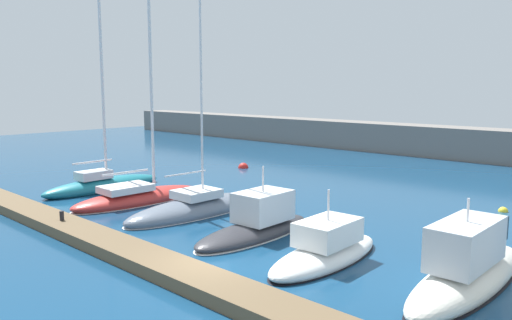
{
  "coord_description": "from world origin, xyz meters",
  "views": [
    {
      "loc": [
        13.35,
        -11.71,
        6.71
      ],
      "look_at": [
        -3.97,
        6.46,
        3.06
      ],
      "focal_mm": 35.68,
      "sensor_mm": 36.0,
      "label": 1
    }
  ],
  "objects_px": {
    "sailboat_teal_nearest": "(103,183)",
    "motorboat_charcoal_fourth": "(257,224)",
    "dock_bollard": "(62,216)",
    "mooring_buoy_red": "(243,168)",
    "mooring_buoy_yellow": "(503,212)",
    "sailboat_slate_third": "(196,209)",
    "sailboat_red_second": "(138,196)",
    "motorboat_white_fifth": "(326,251)",
    "motorboat_ivory_sixth": "(468,269)"
  },
  "relations": [
    {
      "from": "sailboat_red_second",
      "to": "motorboat_charcoal_fourth",
      "type": "bearing_deg",
      "value": -88.37
    },
    {
      "from": "motorboat_ivory_sixth",
      "to": "mooring_buoy_red",
      "type": "bearing_deg",
      "value": 60.7
    },
    {
      "from": "motorboat_white_fifth",
      "to": "dock_bollard",
      "type": "relative_size",
      "value": 15.07
    },
    {
      "from": "motorboat_charcoal_fourth",
      "to": "mooring_buoy_yellow",
      "type": "xyz_separation_m",
      "value": [
        6.61,
        12.36,
        -0.53
      ]
    },
    {
      "from": "sailboat_slate_third",
      "to": "motorboat_white_fifth",
      "type": "distance_m",
      "value": 9.47
    },
    {
      "from": "mooring_buoy_red",
      "to": "sailboat_teal_nearest",
      "type": "bearing_deg",
      "value": -90.69
    },
    {
      "from": "mooring_buoy_yellow",
      "to": "dock_bollard",
      "type": "distance_m",
      "value": 22.77
    },
    {
      "from": "mooring_buoy_red",
      "to": "dock_bollard",
      "type": "bearing_deg",
      "value": -70.0
    },
    {
      "from": "dock_bollard",
      "to": "sailboat_slate_third",
      "type": "bearing_deg",
      "value": 71.9
    },
    {
      "from": "mooring_buoy_yellow",
      "to": "mooring_buoy_red",
      "type": "xyz_separation_m",
      "value": [
        -20.66,
        0.77,
        0.0
      ]
    },
    {
      "from": "motorboat_ivory_sixth",
      "to": "mooring_buoy_yellow",
      "type": "height_order",
      "value": "motorboat_ivory_sixth"
    },
    {
      "from": "motorboat_charcoal_fourth",
      "to": "dock_bollard",
      "type": "xyz_separation_m",
      "value": [
        -7.17,
        -5.75,
        0.17
      ]
    },
    {
      "from": "mooring_buoy_yellow",
      "to": "dock_bollard",
      "type": "bearing_deg",
      "value": -127.28
    },
    {
      "from": "motorboat_ivory_sixth",
      "to": "dock_bollard",
      "type": "bearing_deg",
      "value": 109.91
    },
    {
      "from": "motorboat_white_fifth",
      "to": "dock_bollard",
      "type": "distance_m",
      "value": 12.56
    },
    {
      "from": "sailboat_red_second",
      "to": "motorboat_ivory_sixth",
      "type": "height_order",
      "value": "sailboat_red_second"
    },
    {
      "from": "mooring_buoy_red",
      "to": "dock_bollard",
      "type": "relative_size",
      "value": 1.94
    },
    {
      "from": "sailboat_red_second",
      "to": "mooring_buoy_red",
      "type": "height_order",
      "value": "sailboat_red_second"
    },
    {
      "from": "mooring_buoy_red",
      "to": "mooring_buoy_yellow",
      "type": "bearing_deg",
      "value": -2.14
    },
    {
      "from": "sailboat_teal_nearest",
      "to": "sailboat_red_second",
      "type": "height_order",
      "value": "sailboat_red_second"
    },
    {
      "from": "sailboat_red_second",
      "to": "motorboat_white_fifth",
      "type": "bearing_deg",
      "value": -91.08
    },
    {
      "from": "dock_bollard",
      "to": "motorboat_charcoal_fourth",
      "type": "bearing_deg",
      "value": 38.73
    },
    {
      "from": "sailboat_teal_nearest",
      "to": "mooring_buoy_yellow",
      "type": "distance_m",
      "value": 24.01
    },
    {
      "from": "motorboat_charcoal_fourth",
      "to": "motorboat_ivory_sixth",
      "type": "xyz_separation_m",
      "value": [
        9.29,
        0.49,
        0.09
      ]
    },
    {
      "from": "sailboat_slate_third",
      "to": "mooring_buoy_red",
      "type": "xyz_separation_m",
      "value": [
        -8.95,
        12.51,
        -0.27
      ]
    },
    {
      "from": "mooring_buoy_yellow",
      "to": "motorboat_charcoal_fourth",
      "type": "bearing_deg",
      "value": -118.15
    },
    {
      "from": "sailboat_slate_third",
      "to": "sailboat_teal_nearest",
      "type": "bearing_deg",
      "value": 92.24
    },
    {
      "from": "sailboat_slate_third",
      "to": "motorboat_white_fifth",
      "type": "relative_size",
      "value": 2.09
    },
    {
      "from": "motorboat_charcoal_fourth",
      "to": "motorboat_white_fifth",
      "type": "distance_m",
      "value": 4.34
    },
    {
      "from": "sailboat_slate_third",
      "to": "dock_bollard",
      "type": "height_order",
      "value": "sailboat_slate_third"
    },
    {
      "from": "motorboat_ivory_sixth",
      "to": "motorboat_charcoal_fourth",
      "type": "bearing_deg",
      "value": 92.16
    },
    {
      "from": "sailboat_teal_nearest",
      "to": "motorboat_charcoal_fourth",
      "type": "xyz_separation_m",
      "value": [
        14.2,
        -0.38,
        0.09
      ]
    },
    {
      "from": "sailboat_teal_nearest",
      "to": "motorboat_ivory_sixth",
      "type": "distance_m",
      "value": 23.49
    },
    {
      "from": "sailboat_teal_nearest",
      "to": "sailboat_red_second",
      "type": "bearing_deg",
      "value": -96.88
    },
    {
      "from": "dock_bollard",
      "to": "mooring_buoy_red",
      "type": "bearing_deg",
      "value": 110.0
    },
    {
      "from": "mooring_buoy_red",
      "to": "motorboat_ivory_sixth",
      "type": "bearing_deg",
      "value": -28.44
    },
    {
      "from": "sailboat_teal_nearest",
      "to": "motorboat_white_fifth",
      "type": "xyz_separation_m",
      "value": [
        18.49,
        -1.03,
        -0.04
      ]
    },
    {
      "from": "motorboat_charcoal_fourth",
      "to": "dock_bollard",
      "type": "relative_size",
      "value": 16.34
    },
    {
      "from": "sailboat_slate_third",
      "to": "mooring_buoy_yellow",
      "type": "height_order",
      "value": "sailboat_slate_third"
    },
    {
      "from": "sailboat_red_second",
      "to": "motorboat_ivory_sixth",
      "type": "bearing_deg",
      "value": -86.95
    },
    {
      "from": "sailboat_red_second",
      "to": "motorboat_ivory_sixth",
      "type": "distance_m",
      "value": 18.87
    },
    {
      "from": "motorboat_charcoal_fourth",
      "to": "motorboat_white_fifth",
      "type": "bearing_deg",
      "value": -100.88
    },
    {
      "from": "sailboat_red_second",
      "to": "mooring_buoy_red",
      "type": "bearing_deg",
      "value": 20.28
    },
    {
      "from": "sailboat_slate_third",
      "to": "dock_bollard",
      "type": "xyz_separation_m",
      "value": [
        -2.08,
        -6.38,
        0.43
      ]
    },
    {
      "from": "mooring_buoy_red",
      "to": "sailboat_red_second",
      "type": "bearing_deg",
      "value": -71.21
    },
    {
      "from": "motorboat_ivory_sixth",
      "to": "mooring_buoy_red",
      "type": "height_order",
      "value": "motorboat_ivory_sixth"
    },
    {
      "from": "sailboat_slate_third",
      "to": "motorboat_charcoal_fourth",
      "type": "bearing_deg",
      "value": -96.23
    },
    {
      "from": "sailboat_teal_nearest",
      "to": "motorboat_ivory_sixth",
      "type": "relative_size",
      "value": 1.54
    },
    {
      "from": "sailboat_slate_third",
      "to": "mooring_buoy_red",
      "type": "relative_size",
      "value": 16.31
    },
    {
      "from": "motorboat_ivory_sixth",
      "to": "mooring_buoy_red",
      "type": "xyz_separation_m",
      "value": [
        -23.33,
        12.64,
        -0.62
      ]
    }
  ]
}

